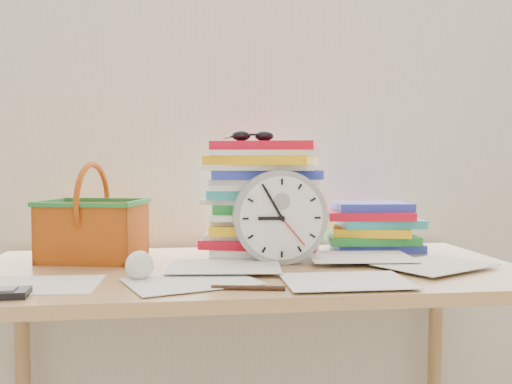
{
  "coord_description": "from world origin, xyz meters",
  "views": [
    {
      "loc": [
        -0.17,
        0.15,
        1.02
      ],
      "look_at": [
        0.02,
        1.6,
        0.94
      ],
      "focal_mm": 40.0,
      "sensor_mm": 36.0,
      "label": 1
    }
  ],
  "objects": [
    {
      "name": "scattered_papers",
      "position": [
        0.0,
        1.6,
        0.76
      ],
      "size": [
        1.26,
        0.42,
        0.02
      ],
      "primitive_type": null,
      "color": "white",
      "rests_on": "desk"
    },
    {
      "name": "pen",
      "position": [
        -0.04,
        1.33,
        0.76
      ],
      "size": [
        0.16,
        0.04,
        0.01
      ],
      "primitive_type": "cylinder",
      "rotation": [
        0.0,
        1.57,
        -0.19
      ],
      "color": "black",
      "rests_on": "desk"
    },
    {
      "name": "basket",
      "position": [
        -0.42,
        1.75,
        0.88
      ],
      "size": [
        0.31,
        0.26,
        0.26
      ],
      "primitive_type": null,
      "rotation": [
        0.0,
        0.0,
        -0.24
      ],
      "color": "#CD5B14",
      "rests_on": "desk"
    },
    {
      "name": "book_stack",
      "position": [
        0.41,
        1.83,
        0.82
      ],
      "size": [
        0.31,
        0.26,
        0.15
      ],
      "primitive_type": null,
      "rotation": [
        0.0,
        0.0,
        -0.14
      ],
      "color": "white",
      "rests_on": "desk"
    },
    {
      "name": "paper_stack",
      "position": [
        0.06,
        1.77,
        0.91
      ],
      "size": [
        0.4,
        0.35,
        0.33
      ],
      "primitive_type": null,
      "rotation": [
        0.0,
        0.0,
        -0.23
      ],
      "color": "white",
      "rests_on": "desk"
    },
    {
      "name": "desk",
      "position": [
        0.0,
        1.6,
        0.68
      ],
      "size": [
        1.4,
        0.7,
        0.75
      ],
      "color": "tan",
      "rests_on": "ground"
    },
    {
      "name": "curtain",
      "position": [
        0.0,
        1.98,
        1.3
      ],
      "size": [
        2.4,
        0.01,
        2.5
      ],
      "primitive_type": "cube",
      "color": "white",
      "rests_on": "room_shell"
    },
    {
      "name": "sunglasses",
      "position": [
        0.03,
        1.74,
        1.09
      ],
      "size": [
        0.15,
        0.13,
        0.03
      ],
      "primitive_type": null,
      "rotation": [
        0.0,
        0.0,
        0.14
      ],
      "color": "black",
      "rests_on": "paper_stack"
    },
    {
      "name": "crumpled_ball",
      "position": [
        -0.27,
        1.47,
        0.78
      ],
      "size": [
        0.07,
        0.07,
        0.07
      ],
      "primitive_type": "sphere",
      "color": "white",
      "rests_on": "desk"
    },
    {
      "name": "clock",
      "position": [
        0.08,
        1.63,
        0.87
      ],
      "size": [
        0.25,
        0.05,
        0.25
      ],
      "primitive_type": "cylinder",
      "rotation": [
        1.57,
        0.0,
        0.0
      ],
      "color": "#969696",
      "rests_on": "desk"
    }
  ]
}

